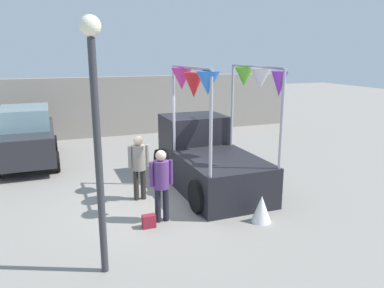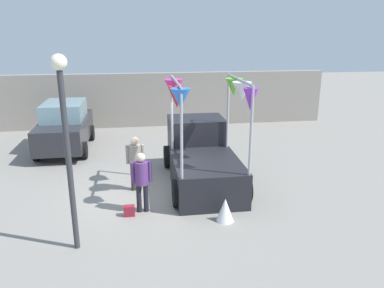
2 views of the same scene
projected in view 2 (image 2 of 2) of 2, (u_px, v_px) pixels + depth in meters
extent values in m
plane|color=gray|center=(153.00, 195.00, 10.80)|extent=(60.00, 60.00, 0.00)
cube|color=black|center=(207.00, 177.00, 10.79)|extent=(1.90, 2.60, 1.00)
cube|color=black|center=(196.00, 144.00, 12.57)|extent=(1.80, 1.40, 1.80)
cube|color=#8CB2C6|center=(196.00, 131.00, 12.43)|extent=(1.76, 1.37, 0.60)
cylinder|color=black|center=(167.00, 157.00, 12.92)|extent=(0.22, 0.76, 0.76)
cylinder|color=black|center=(221.00, 154.00, 13.18)|extent=(0.22, 0.76, 0.76)
cylinder|color=black|center=(177.00, 193.00, 10.03)|extent=(0.22, 0.76, 0.76)
cylinder|color=black|center=(245.00, 189.00, 10.29)|extent=(0.22, 0.76, 0.76)
cylinder|color=#A5A5AD|center=(172.00, 114.00, 11.35)|extent=(0.07, 0.07, 2.28)
cylinder|color=#A5A5AD|center=(228.00, 112.00, 11.59)|extent=(0.07, 0.07, 2.28)
cylinder|color=#A5A5AD|center=(182.00, 135.00, 9.04)|extent=(0.07, 0.07, 2.28)
cylinder|color=#A5A5AD|center=(251.00, 132.00, 9.28)|extent=(0.07, 0.07, 2.28)
cylinder|color=#A5A5AD|center=(176.00, 81.00, 9.86)|extent=(0.07, 2.44, 0.07)
cylinder|color=#A5A5AD|center=(240.00, 80.00, 10.10)|extent=(0.07, 2.44, 0.07)
cone|color=blue|center=(180.00, 99.00, 8.95)|extent=(0.70, 0.70, 0.49)
cone|color=purple|center=(251.00, 99.00, 9.21)|extent=(0.40, 0.40, 0.56)
cone|color=red|center=(177.00, 97.00, 9.75)|extent=(0.60, 0.60, 0.56)
cone|color=white|center=(242.00, 91.00, 9.96)|extent=(0.68, 0.68, 0.51)
cone|color=#D83399|center=(174.00, 89.00, 10.49)|extent=(0.74, 0.74, 0.53)
cone|color=#66CC33|center=(234.00, 87.00, 10.73)|extent=(0.72, 0.72, 0.49)
cube|color=#26262B|center=(65.00, 131.00, 14.71)|extent=(1.70, 4.00, 0.90)
cube|color=#72939E|center=(64.00, 111.00, 14.63)|extent=(1.50, 2.10, 0.66)
cylinder|color=black|center=(51.00, 134.00, 15.91)|extent=(0.18, 0.64, 0.64)
cylinder|color=black|center=(92.00, 133.00, 16.15)|extent=(0.18, 0.64, 0.64)
cylinder|color=black|center=(36.00, 152.00, 13.54)|extent=(0.18, 0.64, 0.64)
cylinder|color=black|center=(84.00, 150.00, 13.78)|extent=(0.18, 0.64, 0.64)
cylinder|color=black|center=(139.00, 198.00, 9.71)|extent=(0.13, 0.13, 0.77)
cylinder|color=black|center=(146.00, 198.00, 9.74)|extent=(0.13, 0.13, 0.77)
cylinder|color=#593372|center=(141.00, 173.00, 9.52)|extent=(0.34, 0.34, 0.61)
sphere|color=beige|center=(141.00, 157.00, 9.40)|extent=(0.23, 0.23, 0.23)
cylinder|color=#593372|center=(133.00, 172.00, 9.48)|extent=(0.09, 0.09, 0.55)
cylinder|color=#593372|center=(150.00, 172.00, 9.55)|extent=(0.09, 0.09, 0.55)
cylinder|color=#2D2823|center=(133.00, 178.00, 11.03)|extent=(0.13, 0.13, 0.78)
cylinder|color=#2D2823|center=(139.00, 177.00, 11.05)|extent=(0.13, 0.13, 0.78)
cylinder|color=gray|center=(135.00, 155.00, 10.83)|extent=(0.34, 0.34, 0.62)
sphere|color=beige|center=(134.00, 141.00, 10.71)|extent=(0.23, 0.23, 0.23)
cylinder|color=gray|center=(127.00, 154.00, 10.79)|extent=(0.09, 0.09, 0.56)
cylinder|color=gray|center=(143.00, 154.00, 10.86)|extent=(0.09, 0.09, 0.56)
cube|color=maroon|center=(129.00, 211.00, 9.56)|extent=(0.28, 0.16, 0.28)
cylinder|color=#333338|center=(69.00, 165.00, 7.64)|extent=(0.12, 0.12, 3.83)
sphere|color=#F2EDCC|center=(59.00, 62.00, 7.04)|extent=(0.32, 0.32, 0.32)
cube|color=gray|center=(145.00, 100.00, 18.25)|extent=(18.00, 0.36, 2.60)
cone|color=white|center=(225.00, 210.00, 9.26)|extent=(0.57, 0.57, 0.60)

